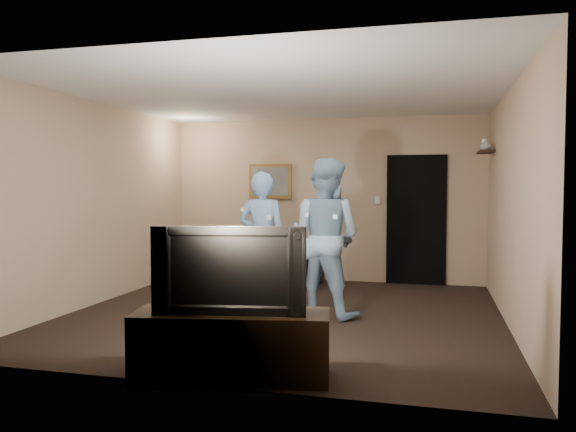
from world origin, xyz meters
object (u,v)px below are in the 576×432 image
(wii_player_right, at_px, (325,237))
(tv_console, at_px, (231,346))
(sofa, at_px, (252,262))
(television, at_px, (231,269))
(wii_player_left, at_px, (262,240))

(wii_player_right, bearing_deg, tv_console, -97.80)
(sofa, distance_m, television, 4.54)
(wii_player_left, height_order, wii_player_right, wii_player_right)
(wii_player_left, relative_size, wii_player_right, 0.92)
(tv_console, height_order, wii_player_left, wii_player_left)
(sofa, height_order, wii_player_right, wii_player_right)
(sofa, relative_size, television, 1.81)
(sofa, xyz_separation_m, television, (1.25, -4.33, 0.55))
(sofa, height_order, television, television)
(sofa, height_order, tv_console, sofa)
(wii_player_left, bearing_deg, wii_player_right, -11.17)
(tv_console, relative_size, television, 1.30)
(television, relative_size, wii_player_left, 0.70)
(television, bearing_deg, sofa, 95.84)
(sofa, xyz_separation_m, wii_player_left, (0.74, -1.86, 0.53))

